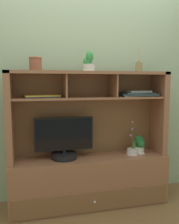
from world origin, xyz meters
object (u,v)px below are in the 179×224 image
at_px(potted_fern, 139,144).
at_px(diffuser_bottle, 139,67).
at_px(tv_monitor, 64,142).
at_px(ceramic_vase, 35,64).
at_px(potted_orchid, 132,151).
at_px(magazine_stack_left, 42,96).
at_px(potted_succulent, 89,63).
at_px(media_console, 89,165).
at_px(magazine_stack_centre, 137,94).

bearing_deg(potted_fern, diffuser_bottle, -176.75).
height_order(tv_monitor, ceramic_vase, ceramic_vase).
bearing_deg(ceramic_vase, potted_orchid, -1.21).
relative_size(tv_monitor, diffuser_bottle, 2.36).
xyz_separation_m(magazine_stack_left, diffuser_bottle, (1.00, -0.05, 0.29)).
relative_size(magazine_stack_left, diffuser_bottle, 1.45).
height_order(potted_orchid, potted_succulent, potted_succulent).
bearing_deg(ceramic_vase, tv_monitor, 2.28).
bearing_deg(tv_monitor, potted_succulent, 8.83).
distance_m(media_console, diffuser_bottle, 1.15).
xyz_separation_m(potted_orchid, magazine_stack_left, (-0.94, 0.09, 0.60)).
height_order(magazine_stack_left, ceramic_vase, ceramic_vase).
relative_size(media_console, potted_succulent, 8.04).
xyz_separation_m(tv_monitor, magazine_stack_left, (-0.21, 0.05, 0.46)).
bearing_deg(potted_succulent, tv_monitor, -171.17).
bearing_deg(magazine_stack_centre, diffuser_bottle, 20.71).
distance_m(tv_monitor, ceramic_vase, 0.82).
distance_m(media_console, ceramic_vase, 1.17).
bearing_deg(tv_monitor, media_console, 4.21).
xyz_separation_m(media_console, tv_monitor, (-0.27, -0.02, 0.27)).
height_order(tv_monitor, diffuser_bottle, diffuser_bottle).
relative_size(potted_fern, ceramic_vase, 1.51).
bearing_deg(tv_monitor, potted_orchid, -2.46).
bearing_deg(magazine_stack_left, potted_orchid, -5.19).
relative_size(magazine_stack_left, magazine_stack_centre, 0.90).
xyz_separation_m(tv_monitor, potted_fern, (0.83, 0.00, -0.08)).
bearing_deg(magazine_stack_left, ceramic_vase, -129.13).
bearing_deg(magazine_stack_left, potted_succulent, -1.51).
distance_m(tv_monitor, diffuser_bottle, 1.10).
bearing_deg(diffuser_bottle, potted_orchid, -155.11).
bearing_deg(ceramic_vase, potted_fern, 0.60).
distance_m(potted_orchid, potted_succulent, 1.04).
bearing_deg(potted_succulent, magazine_stack_left, 178.49).
distance_m(diffuser_bottle, potted_succulent, 0.53).
bearing_deg(potted_fern, magazine_stack_left, 177.08).
relative_size(potted_fern, diffuser_bottle, 0.77).
height_order(potted_orchid, magazine_stack_left, magazine_stack_left).
distance_m(magazine_stack_left, magazine_stack_centre, 0.99).
height_order(potted_orchid, magazine_stack_centre, magazine_stack_centre).
bearing_deg(magazine_stack_left, media_console, -4.11).
xyz_separation_m(tv_monitor, magazine_stack_centre, (0.78, -0.01, 0.48)).
distance_m(potted_orchid, ceramic_vase, 1.34).
xyz_separation_m(potted_fern, diffuser_bottle, (-0.03, -0.00, 0.83)).
bearing_deg(potted_fern, media_console, 178.10).
bearing_deg(diffuser_bottle, magazine_stack_centre, -159.29).
height_order(media_console, diffuser_bottle, diffuser_bottle).
relative_size(diffuser_bottle, ceramic_vase, 1.96).
xyz_separation_m(tv_monitor, diffuser_bottle, (0.80, -0.00, 0.76)).
distance_m(potted_succulent, ceramic_vase, 0.53).
relative_size(media_console, magazine_stack_centre, 4.03).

